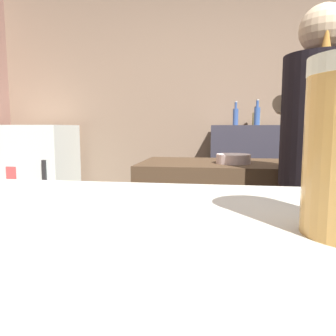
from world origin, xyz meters
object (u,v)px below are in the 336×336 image
(bottle_soy, at_px, (257,115))
(bottle_hot_sauce, at_px, (297,117))
(bottle_olive_oil, at_px, (256,118))
(mini_fridge, at_px, (38,183))
(mixing_bowl, at_px, (233,159))
(bottle_vinegar, at_px, (236,116))
(bartender, at_px, (317,164))

(bottle_soy, xyz_separation_m, bottle_hot_sauce, (0.34, -0.03, -0.02))
(bottle_olive_oil, xyz_separation_m, bottle_hot_sauce, (0.34, -0.16, 0.00))
(mini_fridge, distance_m, bottle_hot_sauce, 2.57)
(mini_fridge, distance_m, mixing_bowl, 2.18)
(mini_fridge, xyz_separation_m, bottle_vinegar, (1.95, 0.21, 0.67))
(bottle_soy, bearing_deg, bartender, -86.08)
(bottle_olive_oil, bearing_deg, bottle_soy, -93.14)
(bottle_vinegar, bearing_deg, mini_fridge, -173.95)
(bottle_soy, bearing_deg, mixing_bowl, -102.34)
(mini_fridge, relative_size, bottle_olive_oil, 6.50)
(bottle_vinegar, bearing_deg, bottle_hot_sauce, -10.54)
(bartender, distance_m, bottle_soy, 1.60)
(mini_fridge, relative_size, bottle_hot_sauce, 6.26)
(bartender, bearing_deg, bottle_soy, 14.31)
(bottle_hot_sauce, bearing_deg, mixing_bowl, -117.75)
(mini_fridge, bearing_deg, bottle_hot_sauce, 2.46)
(bottle_soy, height_order, bottle_olive_oil, bottle_soy)
(bartender, height_order, mixing_bowl, bartender)
(bottle_soy, distance_m, bottle_olive_oil, 0.13)
(mixing_bowl, bearing_deg, mini_fridge, 151.17)
(mini_fridge, height_order, bottle_hot_sauce, bottle_hot_sauce)
(bottle_soy, bearing_deg, bottle_hot_sauce, -5.48)
(mini_fridge, distance_m, bottle_olive_oil, 2.26)
(mini_fridge, bearing_deg, mixing_bowl, -28.83)
(mixing_bowl, xyz_separation_m, bottle_olive_oil, (0.26, 1.30, 0.28))
(bartender, bearing_deg, bottle_hot_sauce, 1.65)
(bottle_vinegar, height_order, bottle_olive_oil, bottle_vinegar)
(bartender, distance_m, bottle_hot_sauce, 1.58)
(mini_fridge, xyz_separation_m, bottle_soy, (2.14, 0.14, 0.67))
(bottle_soy, relative_size, bottle_olive_oil, 1.31)
(bartender, relative_size, bottle_vinegar, 7.43)
(bottle_olive_oil, relative_size, bottle_hot_sauce, 0.96)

